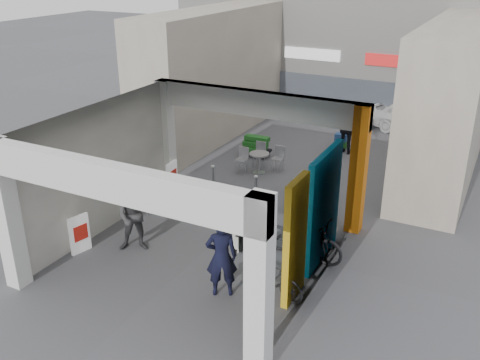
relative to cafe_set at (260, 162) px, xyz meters
The scene contains 21 objects.
ground 4.91m from the cafe_set, 76.68° to the right, with size 90.00×90.00×0.00m, color #4E4E53.
arcade_canopy 6.17m from the cafe_set, 73.38° to the right, with size 6.40×6.45×6.40m.
far_building 9.99m from the cafe_set, 83.02° to the left, with size 18.00×4.08×8.00m.
plaza_bldg_left 4.86m from the cafe_set, 141.02° to the left, with size 2.00×9.00×5.00m, color #BAAE9A.
plaza_bldg_right 6.63m from the cafe_set, 25.85° to the left, with size 2.00×9.00×5.00m, color #BAAE9A.
bollard_left 2.45m from the cafe_set, 101.07° to the right, with size 0.09×0.09×0.89m, color gray.
bollard_center 2.60m from the cafe_set, 67.16° to the right, with size 0.09×0.09×0.83m, color gray.
bollard_right 3.59m from the cafe_set, 41.44° to the right, with size 0.09×0.09×0.86m, color gray.
advert_board_near 7.23m from the cafe_set, 102.92° to the right, with size 0.20×0.55×1.00m.
advert_board_far 3.37m from the cafe_set, 118.72° to the right, with size 0.14×0.55×1.00m.
cafe_set is the anchor object (origin of this frame).
produce_stand 1.38m from the cafe_set, 121.79° to the left, with size 1.10×0.60×0.73m.
crate_stack 3.96m from the cafe_set, 62.88° to the left, with size 0.46×0.37×0.56m.
border_collie 5.48m from the cafe_set, 70.20° to the right, with size 0.26×0.50×0.69m.
man_with_dog 7.42m from the cafe_set, 71.05° to the right, with size 0.68×0.45×1.87m, color black.
man_back_turned 6.34m from the cafe_set, 94.08° to the right, with size 0.92×0.71×1.89m, color #3B3B3E.
man_elderly 4.20m from the cafe_set, 43.25° to the right, with size 0.89×0.58×1.82m, color #6392C0.
man_crates 3.76m from the cafe_set, 54.26° to the left, with size 1.15×0.48×1.96m, color black.
bicycle_front 5.87m from the cafe_set, 54.21° to the right, with size 0.73×2.08×1.09m, color black.
bicycle_rear 7.41m from the cafe_set, 62.42° to the right, with size 0.43×1.53×0.92m, color black.
white_van 7.72m from the cafe_set, 56.94° to the left, with size 1.65×4.11×1.40m, color white.
Camera 1 is at (6.16, -10.83, 6.95)m, focal length 40.00 mm.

